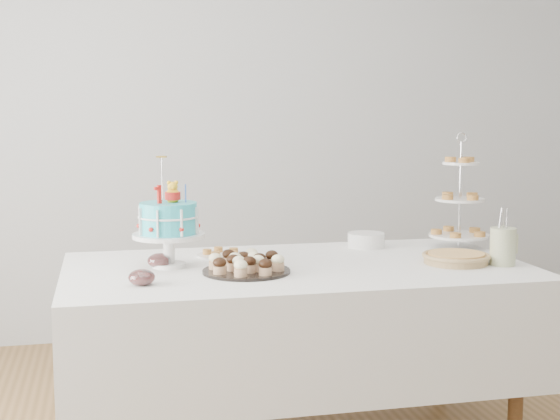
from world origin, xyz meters
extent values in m
cube|color=#A9ACAF|center=(0.00, 2.00, 1.35)|extent=(5.00, 0.04, 2.70)
cube|color=silver|center=(0.00, 0.30, 0.55)|extent=(1.92, 1.02, 0.45)
cylinder|color=brown|center=(-0.82, -0.07, 0.34)|extent=(0.06, 0.06, 0.67)
cylinder|color=brown|center=(0.82, -0.07, 0.34)|extent=(0.06, 0.06, 0.67)
cylinder|color=brown|center=(-0.82, 0.67, 0.34)|extent=(0.06, 0.06, 0.67)
cylinder|color=brown|center=(0.82, 0.67, 0.34)|extent=(0.06, 0.06, 0.67)
cylinder|color=#2FBFCE|center=(-0.53, 0.38, 0.97)|extent=(0.23, 0.23, 0.13)
torus|color=white|center=(-0.53, 0.38, 0.98)|extent=(0.25, 0.25, 0.01)
cube|color=red|center=(-0.56, 0.35, 1.08)|extent=(0.03, 0.02, 0.07)
cylinder|color=blue|center=(-0.45, 0.37, 1.08)|extent=(0.01, 0.01, 0.07)
cylinder|color=silver|center=(-0.55, 0.41, 1.13)|extent=(0.00, 0.00, 0.18)
cylinder|color=gold|center=(-0.55, 0.41, 1.23)|extent=(0.05, 0.05, 0.01)
cylinder|color=black|center=(-0.23, 0.20, 0.78)|extent=(0.35, 0.35, 0.01)
ellipsoid|color=black|center=(-0.30, 0.20, 0.83)|extent=(0.05, 0.05, 0.04)
ellipsoid|color=#F4E9BD|center=(-0.17, 0.20, 0.83)|extent=(0.05, 0.05, 0.04)
cylinder|color=tan|center=(0.67, 0.19, 0.79)|extent=(0.27, 0.27, 0.03)
cylinder|color=tan|center=(0.67, 0.19, 0.81)|extent=(0.24, 0.24, 0.02)
torus|color=tan|center=(0.67, 0.19, 0.80)|extent=(0.29, 0.29, 0.02)
cylinder|color=silver|center=(0.84, 0.53, 1.02)|extent=(0.01, 0.01, 0.50)
cylinder|color=white|center=(0.84, 0.53, 0.83)|extent=(0.28, 0.28, 0.01)
cylinder|color=white|center=(0.84, 0.53, 1.00)|extent=(0.23, 0.23, 0.01)
cylinder|color=white|center=(0.84, 0.53, 1.17)|extent=(0.17, 0.17, 0.01)
torus|color=silver|center=(0.84, 0.53, 1.29)|extent=(0.05, 0.01, 0.05)
cylinder|color=white|center=(0.42, 0.65, 0.80)|extent=(0.17, 0.17, 0.07)
cylinder|color=white|center=(-0.28, 0.56, 0.78)|extent=(0.22, 0.22, 0.01)
ellipsoid|color=silver|center=(-0.65, 0.06, 0.80)|extent=(0.10, 0.10, 0.06)
cylinder|color=#620B08|center=(-0.65, 0.06, 0.79)|extent=(0.07, 0.07, 0.03)
ellipsoid|color=silver|center=(-0.57, 0.38, 0.80)|extent=(0.10, 0.10, 0.06)
cylinder|color=#620B08|center=(-0.57, 0.38, 0.79)|extent=(0.07, 0.07, 0.03)
cylinder|color=beige|center=(0.84, 0.11, 0.85)|extent=(0.11, 0.11, 0.16)
cylinder|color=beige|center=(0.89, 0.09, 0.86)|extent=(0.01, 0.01, 0.08)
camera|label=1|loc=(-0.78, -2.81, 1.41)|focal=50.00mm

